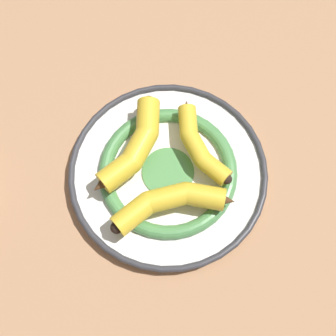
% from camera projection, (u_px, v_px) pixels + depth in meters
% --- Properties ---
extents(ground_plane, '(2.80, 2.80, 0.00)m').
position_uv_depth(ground_plane, '(160.00, 173.00, 0.82)').
color(ground_plane, '#A87A56').
extents(decorative_bowl, '(0.34, 0.34, 0.03)m').
position_uv_depth(decorative_bowl, '(168.00, 173.00, 0.80)').
color(decorative_bowl, white).
rests_on(decorative_bowl, ground_plane).
extents(banana_a, '(0.17, 0.12, 0.04)m').
position_uv_depth(banana_a, '(134.00, 148.00, 0.78)').
color(banana_a, gold).
rests_on(banana_a, decorative_bowl).
extents(banana_b, '(0.06, 0.17, 0.03)m').
position_uv_depth(banana_b, '(198.00, 144.00, 0.78)').
color(banana_b, gold).
rests_on(banana_b, decorative_bowl).
extents(banana_c, '(0.20, 0.10, 0.04)m').
position_uv_depth(banana_c, '(171.00, 202.00, 0.74)').
color(banana_c, gold).
rests_on(banana_c, decorative_bowl).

